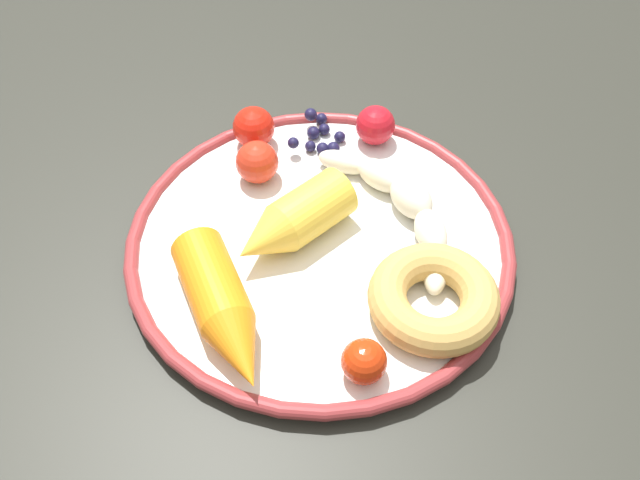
{
  "coord_description": "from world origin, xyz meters",
  "views": [
    {
      "loc": [
        0.4,
        0.01,
        1.18
      ],
      "look_at": [
        0.04,
        0.02,
        0.75
      ],
      "focal_mm": 38.67,
      "sensor_mm": 36.0,
      "label": 1
    }
  ],
  "objects": [
    {
      "name": "banana",
      "position": [
        0.01,
        0.09,
        0.76
      ],
      "size": [
        0.16,
        0.11,
        0.03
      ],
      "color": "beige",
      "rests_on": "plate"
    },
    {
      "name": "plate",
      "position": [
        0.04,
        0.02,
        0.74
      ],
      "size": [
        0.32,
        0.32,
        0.02
      ],
      "color": "silver",
      "rests_on": "dining_table"
    },
    {
      "name": "dining_table",
      "position": [
        0.0,
        0.0,
        0.64
      ],
      "size": [
        0.91,
        0.95,
        0.74
      ],
      "color": "#282922",
      "rests_on": "ground_plane"
    },
    {
      "name": "carrot_yellow",
      "position": [
        0.04,
        -0.0,
        0.77
      ],
      "size": [
        0.1,
        0.11,
        0.04
      ],
      "color": "yellow",
      "rests_on": "plate"
    },
    {
      "name": "blueberry_pile",
      "position": [
        -0.08,
        0.02,
        0.76
      ],
      "size": [
        0.05,
        0.05,
        0.02
      ],
      "color": "#191638",
      "rests_on": "plate"
    },
    {
      "name": "carrot_orange",
      "position": [
        0.12,
        -0.05,
        0.77
      ],
      "size": [
        0.14,
        0.09,
        0.04
      ],
      "color": "orange",
      "rests_on": "plate"
    },
    {
      "name": "donut",
      "position": [
        0.11,
        0.1,
        0.76
      ],
      "size": [
        0.1,
        0.1,
        0.03
      ],
      "primitive_type": "torus",
      "rotation": [
        0.0,
        0.0,
        1.62
      ],
      "color": "tan",
      "rests_on": "plate"
    },
    {
      "name": "tomato_mid",
      "position": [
        -0.03,
        -0.03,
        0.77
      ],
      "size": [
        0.04,
        0.04,
        0.04
      ],
      "primitive_type": "sphere",
      "color": "red",
      "rests_on": "plate"
    },
    {
      "name": "tomato_near",
      "position": [
        -0.08,
        0.08,
        0.77
      ],
      "size": [
        0.04,
        0.04,
        0.04
      ],
      "primitive_type": "sphere",
      "color": "red",
      "rests_on": "plate"
    },
    {
      "name": "tomato_far",
      "position": [
        0.16,
        0.05,
        0.76
      ],
      "size": [
        0.03,
        0.03,
        0.03
      ],
      "primitive_type": "sphere",
      "color": "red",
      "rests_on": "plate"
    },
    {
      "name": "tomato_extra",
      "position": [
        -0.08,
        -0.04,
        0.77
      ],
      "size": [
        0.04,
        0.04,
        0.04
      ],
      "primitive_type": "sphere",
      "color": "red",
      "rests_on": "plate"
    }
  ]
}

